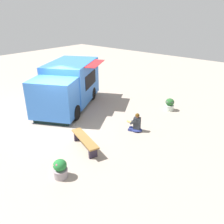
% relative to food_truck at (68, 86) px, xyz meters
% --- Properties ---
extents(ground_plane, '(40.00, 40.00, 0.00)m').
position_rel_food_truck_xyz_m(ground_plane, '(1.23, -1.59, -1.18)').
color(ground_plane, '#A59687').
extents(food_truck, '(4.38, 5.53, 2.43)m').
position_rel_food_truck_xyz_m(food_truck, '(0.00, 0.00, 0.00)').
color(food_truck, '#3A7BDE').
rests_on(food_truck, ground_plane).
extents(person_customer, '(0.80, 0.59, 0.89)m').
position_rel_food_truck_xyz_m(person_customer, '(4.72, -0.01, -0.85)').
color(person_customer, navy).
rests_on(person_customer, ground_plane).
extents(planter_flowering_near, '(0.49, 0.49, 0.67)m').
position_rel_food_truck_xyz_m(planter_flowering_near, '(4.65, -4.30, -0.85)').
color(planter_flowering_near, gray).
rests_on(planter_flowering_near, ground_plane).
extents(planter_flowering_far, '(0.50, 0.50, 0.68)m').
position_rel_food_truck_xyz_m(planter_flowering_far, '(4.76, 3.17, -0.84)').
color(planter_flowering_far, silver).
rests_on(planter_flowering_far, ground_plane).
extents(plaza_bench, '(1.87, 0.99, 0.48)m').
position_rel_food_truck_xyz_m(plaza_bench, '(4.00, -2.56, -0.81)').
color(plaza_bench, olive).
rests_on(plaza_bench, ground_plane).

